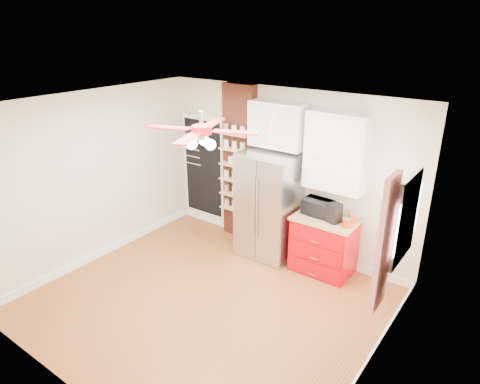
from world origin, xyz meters
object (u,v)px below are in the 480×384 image
Objects in this scene: ceiling_fan at (202,130)px; pantry_jar_oats at (231,160)px; red_cabinet at (324,244)px; toaster_oven at (318,207)px; fridge at (269,205)px; canister_left at (346,223)px; coffee_maker at (334,213)px.

pantry_jar_oats is (-0.94, 1.80, -0.99)m from ceiling_fan.
toaster_oven is at bearing 167.87° from red_cabinet.
fridge reaches higher than toaster_oven.
toaster_oven is 1.75m from pantry_jar_oats.
canister_left is 2.29m from pantry_jar_oats.
fridge reaches higher than coffee_maker.
pantry_jar_oats is at bearing 176.28° from red_cabinet.
canister_left is (1.34, -0.07, 0.09)m from fridge.
fridge is 1.34m from canister_left.
red_cabinet is (0.97, 0.05, -0.42)m from fridge.
canister_left is at bearing -18.09° from red_cabinet.
fridge is 1.86× the size of red_cabinet.
toaster_oven is (0.81, 0.08, 0.15)m from fridge.
ceiling_fan is 11.20× the size of canister_left.
red_cabinet is 0.62m from coffee_maker.
pantry_jar_oats is at bearing 173.81° from canister_left.
ceiling_fan is 2.34m from toaster_oven.
red_cabinet is 2.75m from ceiling_fan.
fridge is 1.07m from pantry_jar_oats.
fridge is 14.29× the size of pantry_jar_oats.
coffee_maker is (1.12, -0.01, 0.17)m from fridge.
fridge is 6.04× the size of coffee_maker.
coffee_maker is at bearing -14.28° from toaster_oven.
ceiling_fan is 2.50m from canister_left.
coffee_maker is 2.37× the size of pantry_jar_oats.
ceiling_fan is 3.21× the size of toaster_oven.
ceiling_fan is 11.43× the size of pantry_jar_oats.
pantry_jar_oats is (-2.01, 0.18, 0.39)m from coffee_maker.
ceiling_fan is (-0.92, -1.68, 1.97)m from red_cabinet.
toaster_oven is 0.33m from coffee_maker.
toaster_oven is at bearing -2.91° from pantry_jar_oats.
canister_left is at bearing -13.20° from toaster_oven.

